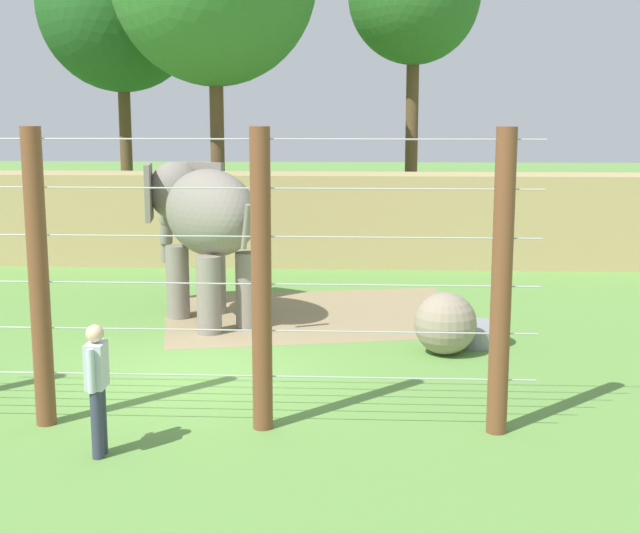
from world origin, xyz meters
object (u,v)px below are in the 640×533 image
elephant (204,218)px  water_tub (477,333)px  enrichment_ball (445,323)px  zookeeper (97,384)px

elephant → water_tub: size_ratio=3.45×
enrichment_ball → zookeeper: 6.78m
elephant → zookeeper: 7.35m
elephant → enrichment_ball: 5.45m
elephant → water_tub: (5.33, -1.60, -1.91)m
elephant → zookeeper: (-0.02, -7.25, -1.16)m
zookeeper → enrichment_ball: bearing=46.3°
elephant → enrichment_ball: (4.66, -2.36, -1.54)m
water_tub → elephant: bearing=163.3°
enrichment_ball → zookeeper: size_ratio=0.66×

